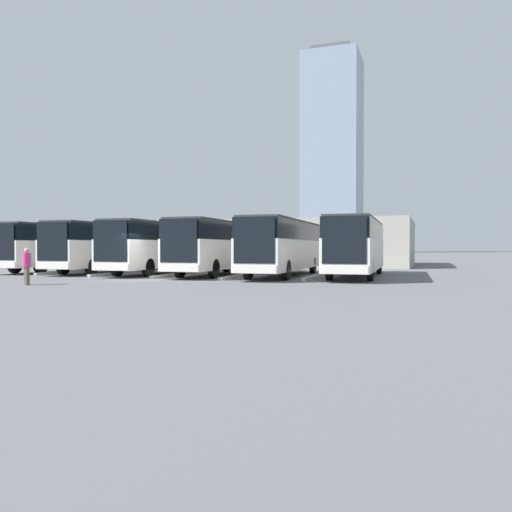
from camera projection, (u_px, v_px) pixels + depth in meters
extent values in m
plane|color=#5B5B60|center=(142.00, 279.00, 27.11)|extent=(600.00, 600.00, 0.00)
cube|color=silver|center=(357.00, 255.00, 29.54)|extent=(2.86, 12.20, 1.74)
cube|color=black|center=(357.00, 231.00, 29.52)|extent=(2.81, 12.01, 1.07)
cube|color=black|center=(344.00, 240.00, 23.73)|extent=(2.12, 0.12, 2.30)
cube|color=silver|center=(344.00, 270.00, 23.75)|extent=(2.29, 0.15, 0.40)
cube|color=#333338|center=(357.00, 221.00, 29.51)|extent=(2.74, 11.71, 0.12)
cylinder|color=black|center=(370.00, 271.00, 25.66)|extent=(0.34, 1.11, 1.10)
cylinder|color=black|center=(329.00, 270.00, 26.28)|extent=(0.34, 1.11, 1.10)
cylinder|color=black|center=(379.00, 266.00, 32.83)|extent=(0.34, 1.11, 1.10)
cylinder|color=black|center=(347.00, 265.00, 33.46)|extent=(0.34, 1.11, 1.10)
cube|color=#B2B2AD|center=(315.00, 277.00, 28.56)|extent=(0.48, 6.52, 0.15)
cube|color=silver|center=(284.00, 254.00, 30.23)|extent=(2.86, 12.20, 1.74)
cube|color=black|center=(284.00, 231.00, 30.20)|extent=(2.81, 12.01, 1.07)
cube|color=black|center=(254.00, 240.00, 24.42)|extent=(2.12, 0.12, 2.30)
cube|color=silver|center=(254.00, 269.00, 24.44)|extent=(2.29, 0.15, 0.40)
cube|color=#333338|center=(284.00, 222.00, 30.19)|extent=(2.74, 11.71, 0.12)
cylinder|color=black|center=(286.00, 270.00, 26.34)|extent=(0.34, 1.11, 1.10)
cylinder|color=black|center=(248.00, 269.00, 26.97)|extent=(0.34, 1.11, 1.10)
cylinder|color=black|center=(313.00, 265.00, 33.51)|extent=(0.34, 1.11, 1.10)
cylinder|color=black|center=(282.00, 265.00, 34.14)|extent=(0.34, 1.11, 1.10)
cube|color=#B2B2AD|center=(240.00, 276.00, 29.24)|extent=(0.48, 6.52, 0.15)
cube|color=silver|center=(221.00, 254.00, 31.86)|extent=(2.86, 12.20, 1.74)
cube|color=black|center=(221.00, 232.00, 31.84)|extent=(2.81, 12.01, 1.07)
cube|color=black|center=(178.00, 241.00, 26.05)|extent=(2.12, 0.12, 2.30)
cube|color=silver|center=(178.00, 268.00, 26.07)|extent=(2.29, 0.15, 0.40)
cube|color=#333338|center=(221.00, 223.00, 31.83)|extent=(2.74, 11.71, 0.12)
cylinder|color=black|center=(214.00, 269.00, 27.98)|extent=(0.34, 1.11, 1.10)
cylinder|color=black|center=(180.00, 268.00, 28.60)|extent=(0.34, 1.11, 1.10)
cylinder|color=black|center=(254.00, 264.00, 35.15)|extent=(0.34, 1.11, 1.10)
cylinder|color=black|center=(226.00, 264.00, 35.77)|extent=(0.34, 1.11, 1.10)
cube|color=#B2B2AD|center=(177.00, 274.00, 30.88)|extent=(0.48, 6.52, 0.15)
cube|color=silver|center=(162.00, 254.00, 33.35)|extent=(2.86, 12.20, 1.74)
cube|color=black|center=(162.00, 233.00, 33.33)|extent=(2.81, 12.01, 1.07)
cube|color=black|center=(110.00, 241.00, 27.54)|extent=(2.12, 0.12, 2.30)
cube|color=silver|center=(110.00, 267.00, 27.56)|extent=(2.29, 0.15, 0.40)
cube|color=#333338|center=(162.00, 224.00, 33.32)|extent=(2.74, 11.71, 0.12)
cylinder|color=black|center=(148.00, 268.00, 29.47)|extent=(0.34, 1.11, 1.10)
cylinder|color=black|center=(117.00, 267.00, 30.09)|extent=(0.34, 1.11, 1.10)
cylinder|color=black|center=(200.00, 264.00, 36.64)|extent=(0.34, 1.11, 1.10)
cylinder|color=black|center=(174.00, 263.00, 37.26)|extent=(0.34, 1.11, 1.10)
cube|color=#B2B2AD|center=(119.00, 273.00, 32.37)|extent=(0.48, 6.52, 0.15)
cube|color=silver|center=(111.00, 254.00, 35.09)|extent=(2.86, 12.20, 1.74)
cube|color=black|center=(111.00, 234.00, 35.07)|extent=(2.81, 12.01, 1.07)
cube|color=black|center=(52.00, 241.00, 29.28)|extent=(2.12, 0.12, 2.30)
cube|color=silver|center=(52.00, 266.00, 29.30)|extent=(2.29, 0.15, 0.40)
cube|color=#333338|center=(111.00, 225.00, 35.06)|extent=(2.74, 11.71, 0.12)
cylinder|color=black|center=(92.00, 267.00, 31.20)|extent=(0.34, 1.11, 1.10)
cylinder|color=black|center=(63.00, 266.00, 31.83)|extent=(0.34, 1.11, 1.10)
cylinder|color=black|center=(151.00, 263.00, 38.38)|extent=(0.34, 1.11, 1.10)
cylinder|color=black|center=(127.00, 263.00, 39.00)|extent=(0.34, 1.11, 1.10)
cube|color=#B2B2AD|center=(69.00, 272.00, 34.11)|extent=(0.48, 6.52, 0.15)
cube|color=silver|center=(65.00, 253.00, 36.81)|extent=(2.86, 12.20, 1.74)
cube|color=black|center=(65.00, 234.00, 36.78)|extent=(2.81, 12.01, 1.07)
cube|color=black|center=(0.00, 242.00, 30.99)|extent=(2.12, 0.12, 2.30)
cube|color=silver|center=(0.00, 265.00, 31.01)|extent=(2.29, 0.15, 0.40)
cube|color=#333338|center=(65.00, 226.00, 36.77)|extent=(2.74, 11.71, 0.12)
cylinder|color=black|center=(41.00, 266.00, 32.92)|extent=(0.34, 1.11, 1.10)
cylinder|color=black|center=(15.00, 265.00, 33.54)|extent=(0.34, 1.11, 1.10)
cylinder|color=black|center=(107.00, 262.00, 40.09)|extent=(0.34, 1.11, 1.10)
cylinder|color=black|center=(85.00, 262.00, 40.72)|extent=(0.34, 1.11, 1.10)
cylinder|color=brown|center=(27.00, 276.00, 22.95)|extent=(0.26, 0.26, 0.83)
cylinder|color=brown|center=(26.00, 276.00, 23.11)|extent=(0.26, 0.26, 0.83)
cylinder|color=#D13375|center=(27.00, 260.00, 23.02)|extent=(0.52, 0.52, 0.66)
sphere|color=tan|center=(27.00, 250.00, 23.01)|extent=(0.22, 0.22, 0.22)
cube|color=#A8A399|center=(277.00, 243.00, 50.73)|extent=(26.40, 13.35, 4.35)
cube|color=silver|center=(297.00, 228.00, 58.40)|extent=(26.40, 3.00, 0.24)
cylinder|color=slate|center=(379.00, 245.00, 56.41)|extent=(0.20, 0.20, 4.10)
cylinder|color=slate|center=(228.00, 245.00, 62.54)|extent=(0.20, 0.20, 4.10)
cube|color=#7F8EA3|center=(333.00, 155.00, 191.13)|extent=(20.86, 20.86, 74.79)
cube|color=#4C4C51|center=(333.00, 54.00, 190.48)|extent=(14.60, 14.60, 2.40)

